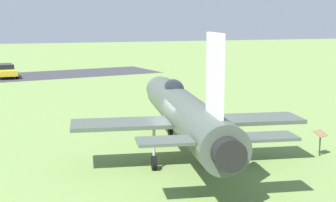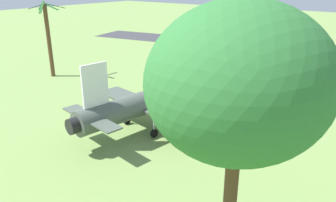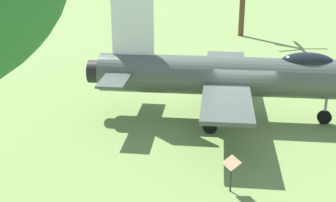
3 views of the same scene
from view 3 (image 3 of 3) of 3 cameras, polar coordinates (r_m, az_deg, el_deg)
The scene contains 3 objects.
ground_plane at distance 20.26m, azimuth 8.88°, elevation -2.37°, with size 200.00×200.00×0.00m, color #75934C.
display_jet at distance 19.58m, azimuth 10.27°, elevation 3.16°, with size 14.23×9.79×5.59m.
info_plaque at distance 14.46m, azimuth 8.02°, elevation -8.35°, with size 0.59×0.70×1.14m.
Camera 3 is at (-3.65, -18.35, 7.78)m, focal length 48.19 mm.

